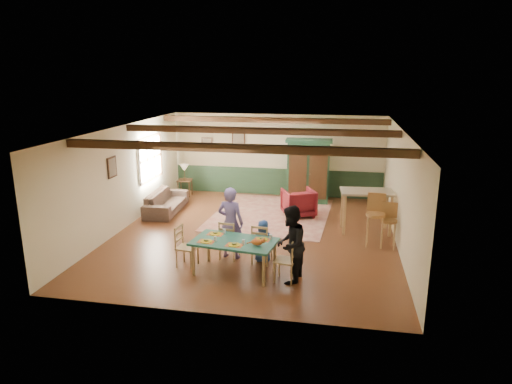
% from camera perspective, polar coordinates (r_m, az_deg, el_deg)
% --- Properties ---
extents(floor, '(8.00, 8.00, 0.00)m').
position_cam_1_polar(floor, '(11.72, -0.20, -5.34)').
color(floor, '#522917').
rests_on(floor, ground).
extents(wall_back, '(7.00, 0.02, 2.70)m').
position_cam_1_polar(wall_back, '(15.19, 2.65, 4.62)').
color(wall_back, beige).
rests_on(wall_back, floor).
extents(wall_left, '(0.02, 8.00, 2.70)m').
position_cam_1_polar(wall_left, '(12.45, -16.24, 1.75)').
color(wall_left, beige).
rests_on(wall_left, floor).
extents(wall_right, '(0.02, 8.00, 2.70)m').
position_cam_1_polar(wall_right, '(11.22, 17.63, 0.24)').
color(wall_right, beige).
rests_on(wall_right, floor).
extents(ceiling, '(7.00, 8.00, 0.02)m').
position_cam_1_polar(ceiling, '(11.08, -0.21, 7.88)').
color(ceiling, silver).
rests_on(ceiling, wall_back).
extents(wainscot_back, '(6.95, 0.03, 0.90)m').
position_cam_1_polar(wainscot_back, '(15.35, 2.60, 1.30)').
color(wainscot_back, '#1B331F').
rests_on(wainscot_back, floor).
extents(ceiling_beam_front, '(6.95, 0.16, 0.16)m').
position_cam_1_polar(ceiling_beam_front, '(8.87, -3.03, 5.51)').
color(ceiling_beam_front, black).
rests_on(ceiling_beam_front, ceiling).
extents(ceiling_beam_mid, '(6.95, 0.16, 0.16)m').
position_cam_1_polar(ceiling_beam_mid, '(11.48, 0.17, 7.67)').
color(ceiling_beam_mid, black).
rests_on(ceiling_beam_mid, ceiling).
extents(ceiling_beam_back, '(6.95, 0.16, 0.16)m').
position_cam_1_polar(ceiling_beam_back, '(14.03, 2.13, 8.97)').
color(ceiling_beam_back, black).
rests_on(ceiling_beam_back, ceiling).
extents(window_left, '(0.06, 1.60, 1.30)m').
position_cam_1_polar(window_left, '(13.90, -13.08, 4.13)').
color(window_left, white).
rests_on(window_left, wall_left).
extents(picture_left_wall, '(0.04, 0.42, 0.52)m').
position_cam_1_polar(picture_left_wall, '(11.83, -17.54, 2.97)').
color(picture_left_wall, gray).
rests_on(picture_left_wall, wall_left).
extents(picture_back_a, '(0.45, 0.04, 0.55)m').
position_cam_1_polar(picture_back_a, '(15.32, -2.20, 6.41)').
color(picture_back_a, gray).
rests_on(picture_back_a, wall_back).
extents(picture_back_b, '(0.38, 0.04, 0.48)m').
position_cam_1_polar(picture_back_b, '(15.62, -6.15, 5.95)').
color(picture_back_b, gray).
rests_on(picture_back_b, wall_back).
extents(dining_table, '(1.81, 1.17, 0.70)m').
position_cam_1_polar(dining_table, '(9.47, -2.71, -8.11)').
color(dining_table, '#1C5947').
rests_on(dining_table, floor).
extents(dining_chair_far_left, '(0.45, 0.46, 0.89)m').
position_cam_1_polar(dining_chair_far_left, '(10.15, -3.31, -5.94)').
color(dining_chair_far_left, tan).
rests_on(dining_chair_far_left, floor).
extents(dining_chair_far_right, '(0.45, 0.46, 0.89)m').
position_cam_1_polar(dining_chair_far_right, '(9.91, 0.75, -6.44)').
color(dining_chair_far_right, tan).
rests_on(dining_chair_far_right, floor).
extents(dining_chair_end_left, '(0.46, 0.45, 0.89)m').
position_cam_1_polar(dining_chair_end_left, '(9.86, -8.62, -6.74)').
color(dining_chair_end_left, tan).
rests_on(dining_chair_end_left, floor).
extents(dining_chair_end_right, '(0.46, 0.45, 0.89)m').
position_cam_1_polar(dining_chair_end_right, '(9.13, 3.69, -8.41)').
color(dining_chair_end_right, tan).
rests_on(dining_chair_end_right, floor).
extents(person_man, '(0.64, 0.47, 1.62)m').
position_cam_1_polar(person_man, '(10.10, -3.19, -3.86)').
color(person_man, '#6C5A9B').
rests_on(person_man, floor).
extents(person_woman, '(0.69, 0.83, 1.55)m').
position_cam_1_polar(person_woman, '(8.98, 4.30, -6.55)').
color(person_woman, black).
rests_on(person_woman, floor).
extents(person_child, '(0.50, 0.36, 0.94)m').
position_cam_1_polar(person_child, '(9.97, 0.88, -6.16)').
color(person_child, '#264D9B').
rests_on(person_child, floor).
extents(cat, '(0.35, 0.18, 0.17)m').
position_cam_1_polar(cat, '(9.06, 0.10, -6.20)').
color(cat, orange).
rests_on(cat, dining_table).
extents(place_setting_near_left, '(0.41, 0.33, 0.11)m').
position_cam_1_polar(place_setting_near_left, '(9.31, -6.25, -5.90)').
color(place_setting_near_left, gold).
rests_on(place_setting_near_left, dining_table).
extents(place_setting_near_center, '(0.41, 0.33, 0.11)m').
position_cam_1_polar(place_setting_near_center, '(9.09, -2.73, -6.37)').
color(place_setting_near_center, gold).
rests_on(place_setting_near_center, dining_table).
extents(place_setting_far_left, '(0.41, 0.33, 0.11)m').
position_cam_1_polar(place_setting_far_left, '(9.71, -5.09, -4.98)').
color(place_setting_far_left, gold).
rests_on(place_setting_far_left, dining_table).
extents(place_setting_far_right, '(0.41, 0.33, 0.11)m').
position_cam_1_polar(place_setting_far_right, '(9.37, 0.75, -5.69)').
color(place_setting_far_right, gold).
rests_on(place_setting_far_right, dining_table).
extents(area_rug, '(3.47, 4.05, 0.01)m').
position_cam_1_polar(area_rug, '(13.33, 1.91, -2.80)').
color(area_rug, beige).
rests_on(area_rug, floor).
extents(armoire, '(1.45, 0.61, 2.02)m').
position_cam_1_polar(armoire, '(14.42, 6.55, 2.61)').
color(armoire, '#153622').
rests_on(armoire, floor).
extents(armchair, '(1.13, 1.14, 0.79)m').
position_cam_1_polar(armchair, '(13.15, 5.34, -1.33)').
color(armchair, '#4A0E17').
rests_on(armchair, floor).
extents(sofa, '(0.93, 2.11, 0.60)m').
position_cam_1_polar(sofa, '(13.80, -11.15, -1.18)').
color(sofa, '#44332A').
rests_on(sofa, floor).
extents(end_table, '(0.49, 0.49, 0.56)m').
position_cam_1_polar(end_table, '(15.42, -8.86, 0.53)').
color(end_table, black).
rests_on(end_table, floor).
extents(table_lamp, '(0.30, 0.30, 0.51)m').
position_cam_1_polar(table_lamp, '(15.30, -8.94, 2.46)').
color(table_lamp, beige).
rests_on(table_lamp, end_table).
extents(counter_table, '(1.39, 0.89, 1.10)m').
position_cam_1_polar(counter_table, '(12.10, 13.56, -2.36)').
color(counter_table, '#BEB394').
rests_on(counter_table, floor).
extents(bar_stool_left, '(0.49, 0.53, 1.26)m').
position_cam_1_polar(bar_stool_left, '(11.15, 14.68, -3.49)').
color(bar_stool_left, '#9F703E').
rests_on(bar_stool_left, floor).
extents(bar_stool_right, '(0.40, 0.44, 1.07)m').
position_cam_1_polar(bar_stool_right, '(11.17, 16.25, -4.10)').
color(bar_stool_right, '#9F703E').
rests_on(bar_stool_right, floor).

